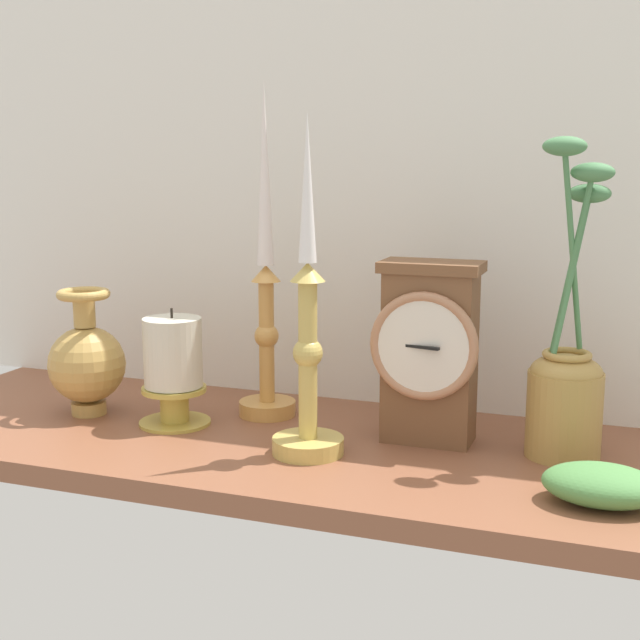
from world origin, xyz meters
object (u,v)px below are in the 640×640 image
at_px(mantel_clock, 429,351).
at_px(brass_vase_bulbous, 88,360).
at_px(candlestick_tall_center, 308,351).
at_px(brass_vase_jar, 566,382).
at_px(candlestick_tall_left, 266,303).
at_px(pillar_candle_front, 174,367).

relative_size(mantel_clock, brass_vase_bulbous, 1.30).
xyz_separation_m(candlestick_tall_center, brass_vase_jar, (0.26, 0.09, -0.03)).
xyz_separation_m(candlestick_tall_left, brass_vase_jar, (0.36, -0.03, -0.06)).
height_order(candlestick_tall_left, pillar_candle_front, candlestick_tall_left).
bearing_deg(candlestick_tall_center, brass_vase_jar, 18.30).
distance_m(candlestick_tall_left, pillar_candle_front, 0.14).
xyz_separation_m(candlestick_tall_left, candlestick_tall_center, (0.10, -0.12, -0.03)).
height_order(candlestick_tall_left, candlestick_tall_center, candlestick_tall_left).
xyz_separation_m(candlestick_tall_center, pillar_candle_front, (-0.19, 0.05, -0.04)).
height_order(brass_vase_bulbous, brass_vase_jar, brass_vase_jar).
xyz_separation_m(candlestick_tall_left, pillar_candle_front, (-0.09, -0.07, -0.07)).
relative_size(mantel_clock, brass_vase_jar, 0.61).
relative_size(candlestick_tall_center, brass_vase_bulbous, 2.31).
distance_m(mantel_clock, brass_vase_bulbous, 0.43).
bearing_deg(pillar_candle_front, brass_vase_jar, 5.13).
xyz_separation_m(candlestick_tall_left, brass_vase_bulbous, (-0.21, -0.07, -0.07)).
bearing_deg(brass_vase_bulbous, pillar_candle_front, -0.50).
bearing_deg(pillar_candle_front, candlestick_tall_center, -13.60).
bearing_deg(candlestick_tall_left, brass_vase_bulbous, -161.38).
bearing_deg(brass_vase_bulbous, brass_vase_jar, 3.93).
relative_size(candlestick_tall_left, brass_vase_jar, 1.20).
bearing_deg(pillar_candle_front, brass_vase_bulbous, 179.50).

